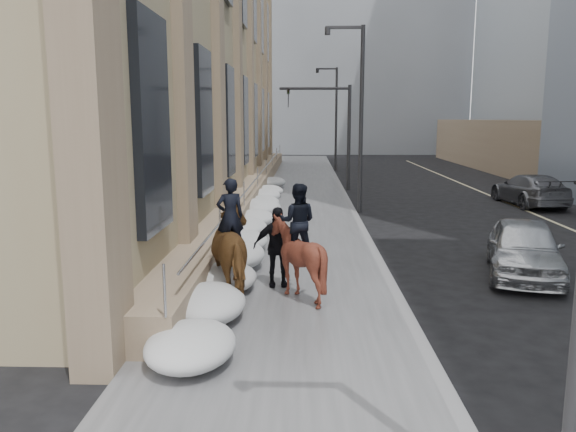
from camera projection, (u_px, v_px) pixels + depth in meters
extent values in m
plane|color=black|center=(280.00, 326.00, 11.27)|extent=(140.00, 140.00, 0.00)
cube|color=#4D4D50|center=(292.00, 228.00, 21.11)|extent=(5.00, 80.00, 0.12)
cube|color=slate|center=(362.00, 228.00, 21.03)|extent=(0.24, 80.00, 0.12)
cube|color=#BFB78C|center=(575.00, 231.00, 20.80)|extent=(0.15, 70.00, 0.01)
cube|color=#958361|center=(196.00, 25.00, 29.58)|extent=(5.00, 44.00, 18.00)
cube|color=#7F6A52|center=(256.00, 186.00, 30.95)|extent=(1.10, 44.00, 0.90)
cylinder|color=silver|center=(264.00, 169.00, 30.78)|extent=(0.06, 42.00, 0.06)
cube|color=#7F6A52|center=(212.00, 4.00, 19.81)|extent=(0.70, 1.20, 16.20)
cube|color=black|center=(229.00, 121.00, 23.46)|extent=(0.20, 2.20, 4.50)
cube|color=slate|center=(335.00, 36.00, 67.83)|extent=(30.00, 12.00, 28.00)
cube|color=gray|center=(260.00, 77.00, 80.63)|extent=(24.00, 12.00, 20.00)
cylinder|color=#2D2D30|center=(361.00, 121.00, 24.28)|extent=(0.18, 0.18, 8.00)
cube|color=#2D2D30|center=(344.00, 27.00, 23.64)|extent=(1.60, 0.15, 0.12)
cylinder|color=#2D2D30|center=(328.00, 31.00, 23.68)|extent=(0.24, 0.24, 0.30)
cylinder|color=#2D2D30|center=(336.00, 120.00, 43.97)|extent=(0.18, 0.18, 8.00)
cube|color=#2D2D30|center=(327.00, 69.00, 43.33)|extent=(1.60, 0.15, 0.12)
cylinder|color=#2D2D30|center=(317.00, 71.00, 43.38)|extent=(0.24, 0.24, 0.30)
cylinder|color=#2D2D30|center=(349.00, 138.00, 32.33)|extent=(0.20, 0.20, 6.00)
cylinder|color=#2D2D30|center=(315.00, 88.00, 31.91)|extent=(4.00, 0.16, 0.16)
imported|color=black|center=(288.00, 97.00, 32.04)|extent=(0.18, 0.22, 1.10)
ellipsoid|color=#B9BCC0|center=(208.00, 303.00, 11.23)|extent=(1.50, 2.10, 0.68)
ellipsoid|color=#B9BCC0|center=(235.00, 255.00, 15.17)|extent=(1.60, 2.20, 0.72)
ellipsoid|color=#B9BCC0|center=(247.00, 228.00, 19.12)|extent=(1.40, 2.00, 0.64)
ellipsoid|color=#B9BCC0|center=(260.00, 208.00, 23.04)|extent=(1.70, 2.30, 0.76)
ellipsoid|color=#B9BCC0|center=(265.00, 196.00, 26.99)|extent=(1.50, 2.10, 0.66)
imported|color=#513318|center=(237.00, 253.00, 12.58)|extent=(1.94, 2.66, 2.04)
imported|color=black|center=(238.00, 217.00, 12.59)|extent=(0.74, 0.62, 1.72)
imported|color=#4F2116|center=(297.00, 258.00, 12.56)|extent=(1.64, 1.80, 1.82)
imported|color=black|center=(297.00, 222.00, 12.57)|extent=(0.90, 0.74, 1.73)
imported|color=black|center=(277.00, 247.00, 13.44)|extent=(1.18, 0.59, 1.93)
imported|color=#B3B6BB|center=(524.00, 248.00, 14.78)|extent=(2.95, 4.75, 1.51)
imported|color=#5A5C62|center=(530.00, 190.00, 26.84)|extent=(2.43, 5.31, 1.51)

